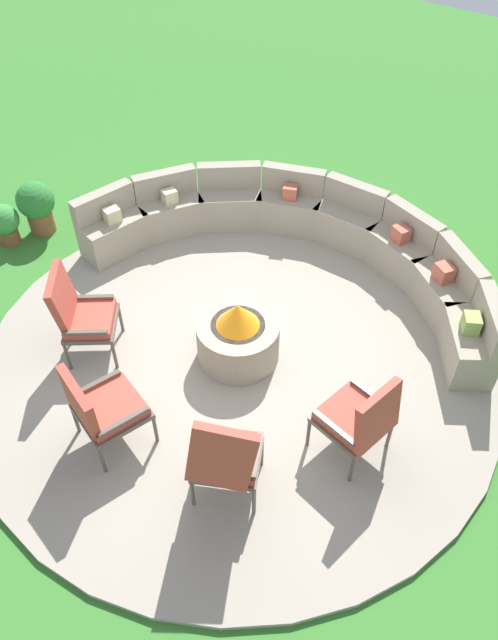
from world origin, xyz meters
The scene contains 10 objects.
ground_plane centered at (0.00, 0.00, 0.00)m, with size 24.00×24.00×0.00m, color #387A2D.
patio_circle centered at (0.00, 0.00, 0.03)m, with size 5.66×5.66×0.06m, color #9E9384.
fire_pit centered at (0.00, 0.00, 0.36)m, with size 0.89×0.89×0.77m.
curved_stone_bench centered at (-0.32, 1.78, 0.39)m, with size 5.15×2.59×0.83m.
lounge_chair_front_left centered at (-1.40, -0.90, 0.63)m, with size 0.78×0.81×1.11m.
lounge_chair_front_right centered at (-0.36, -1.62, 0.60)m, with size 0.75×0.76×1.04m.
lounge_chair_back_left centered at (0.90, -1.40, 0.64)m, with size 0.77×0.78×1.18m.
lounge_chair_back_right centered at (1.62, -0.33, 0.59)m, with size 0.71×0.69×1.00m.
potted_plant_0 centered at (-3.75, -0.12, 0.32)m, with size 0.41×0.41×0.57m.
potted_plant_2 centered at (-3.58, 0.31, 0.42)m, with size 0.50×0.50×0.75m.
Camera 1 is at (2.70, -3.54, 5.11)m, focal length 34.21 mm.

